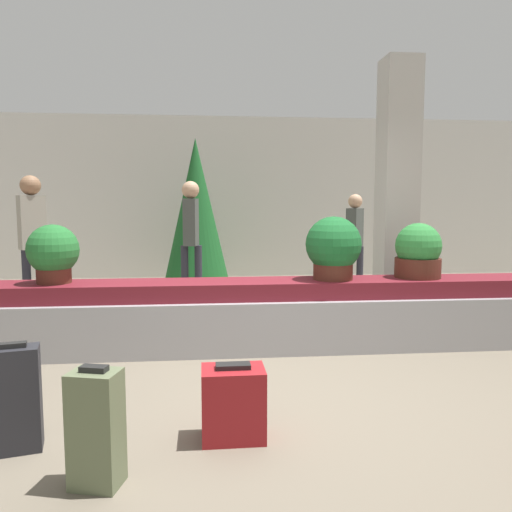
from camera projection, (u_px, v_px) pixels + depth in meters
ground_plane at (272, 394)px, 3.89m from camera, size 18.00×18.00×0.00m
back_wall at (231, 197)px, 10.05m from camera, size 18.00×0.06×3.20m
carousel at (256, 316)px, 5.10m from camera, size 7.40×0.70×0.70m
pillar at (397, 193)px, 6.07m from camera, size 0.42×0.42×3.20m
suitcase_0 at (15, 399)px, 2.97m from camera, size 0.32×0.24×0.66m
suitcase_2 at (233, 403)px, 3.13m from camera, size 0.40×0.28×0.48m
suitcase_3 at (96, 428)px, 2.60m from camera, size 0.29×0.25×0.65m
potted_plant_0 at (333, 248)px, 5.10m from camera, size 0.57×0.57×0.65m
potted_plant_1 at (53, 253)px, 4.87m from camera, size 0.50×0.50×0.58m
potted_plant_2 at (418, 252)px, 5.25m from camera, size 0.48×0.48×0.58m
traveler_0 at (32, 231)px, 6.50m from camera, size 0.36×0.33×1.84m
traveler_1 at (191, 230)px, 7.29m from camera, size 0.31×0.34×1.80m
traveler_2 at (355, 235)px, 8.12m from camera, size 0.34×0.36×1.63m
decorated_tree at (196, 209)px, 8.63m from camera, size 1.10×1.10×2.59m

